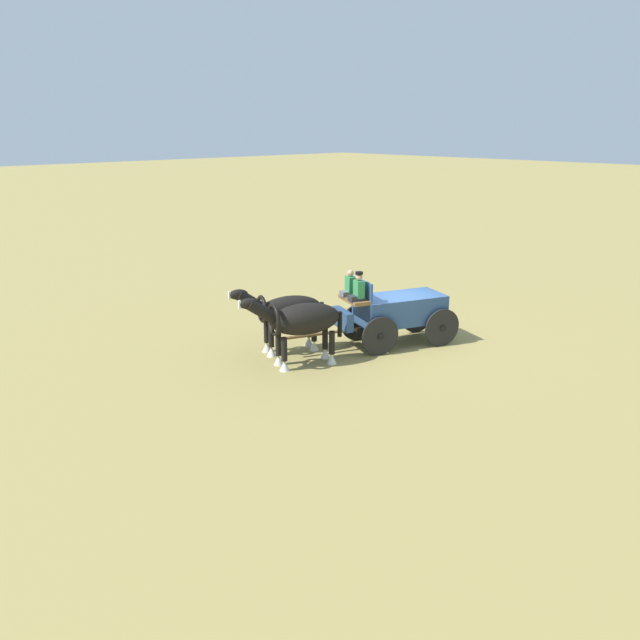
% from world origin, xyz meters
% --- Properties ---
extents(ground_plane, '(220.00, 220.00, 0.00)m').
position_xyz_m(ground_plane, '(0.00, 0.00, 0.00)').
color(ground_plane, '#9E8C4C').
extents(show_wagon, '(5.74, 2.92, 2.65)m').
position_xyz_m(show_wagon, '(0.17, -0.07, 1.16)').
color(show_wagon, '#2D4C7A').
rests_on(show_wagon, ground).
extents(draft_horse_near, '(3.14, 1.69, 2.27)m').
position_xyz_m(draft_horse_near, '(3.75, -0.75, 1.40)').
color(draft_horse_near, black).
rests_on(draft_horse_near, ground).
extents(draft_horse_off, '(3.01, 1.60, 2.22)m').
position_xyz_m(draft_horse_off, '(3.30, -1.97, 1.35)').
color(draft_horse_off, black).
rests_on(draft_horse_off, ground).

